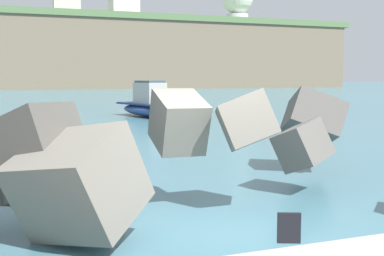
% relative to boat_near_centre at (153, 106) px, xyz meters
% --- Properties ---
extents(ground_plane, '(400.00, 400.00, 0.00)m').
position_rel_boat_near_centre_xyz_m(ground_plane, '(-4.06, -18.85, -0.61)').
color(ground_plane, '#42707F').
extents(breakwater_jetty, '(32.98, 7.78, 2.69)m').
position_rel_boat_near_centre_xyz_m(breakwater_jetty, '(-5.78, -17.30, 0.46)').
color(breakwater_jetty, slate).
rests_on(breakwater_jetty, ground).
extents(boat_near_centre, '(3.59, 6.24, 2.02)m').
position_rel_boat_near_centre_xyz_m(boat_near_centre, '(0.00, 0.00, 0.00)').
color(boat_near_centre, navy).
rests_on(boat_near_centre, ground).
extents(mooring_buoy_inner, '(0.44, 0.44, 0.44)m').
position_rel_boat_near_centre_xyz_m(mooring_buoy_inner, '(2.88, -7.84, -0.39)').
color(mooring_buoy_inner, '#E54C1E').
rests_on(mooring_buoy_inner, ground).
extents(headland_bluff, '(108.76, 33.46, 14.46)m').
position_rel_boat_near_centre_xyz_m(headland_bluff, '(7.76, 79.09, 6.64)').
color(headland_bluff, '#756651').
rests_on(headland_bluff, ground).
extents(radar_dome, '(7.19, 7.19, 9.61)m').
position_rel_boat_near_centre_xyz_m(radar_dome, '(40.94, 75.74, 19.16)').
color(radar_dome, silver).
rests_on(radar_dome, headland_bluff).
extents(station_building_west, '(5.83, 6.50, 5.11)m').
position_rel_boat_near_centre_xyz_m(station_building_west, '(14.15, 75.22, 16.41)').
color(station_building_west, silver).
rests_on(station_building_west, headland_bluff).
extents(station_building_central, '(5.43, 4.89, 5.33)m').
position_rel_boat_near_centre_xyz_m(station_building_central, '(2.31, 75.27, 16.52)').
color(station_building_central, beige).
rests_on(station_building_central, headland_bluff).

